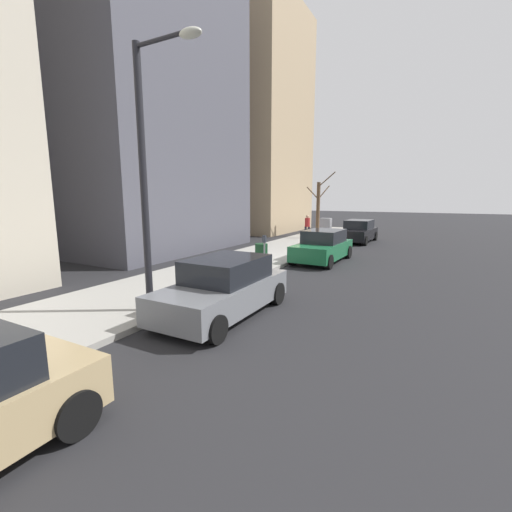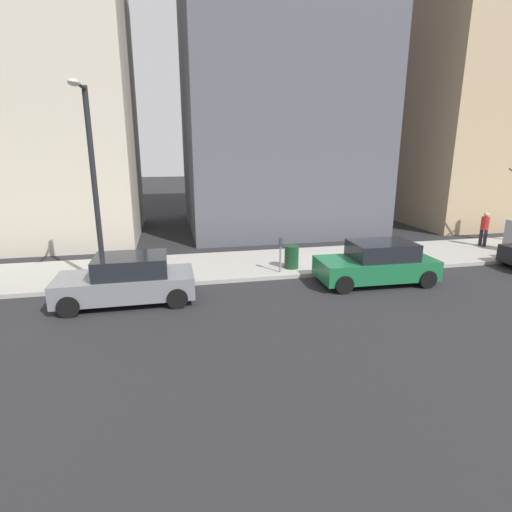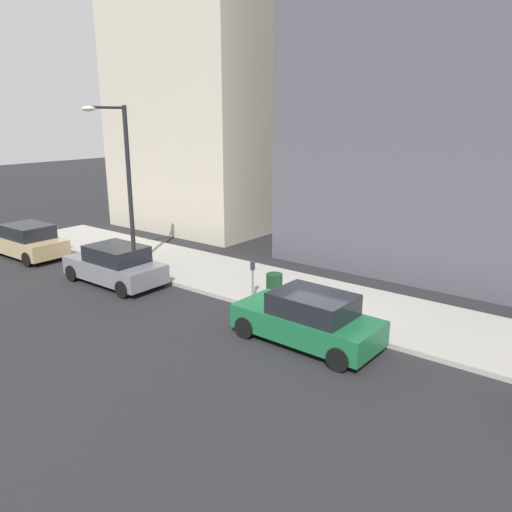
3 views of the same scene
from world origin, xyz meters
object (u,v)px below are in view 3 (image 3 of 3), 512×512
Objects in this scene: parked_car_green at (308,319)px; streetlamp at (123,174)px; office_block_center at (448,40)px; parked_car_tan at (27,241)px; parking_meter at (253,276)px; trash_bin at (274,286)px; parked_car_grey at (115,265)px.

streetlamp is at bearing 83.42° from parked_car_green.
parked_car_tan is at bearing 130.13° from office_block_center.
parked_car_green is 14.99m from parked_car_tan.
parked_car_tan is 3.12× the size of parking_meter.
parking_meter is 0.83m from trash_bin.
streetlamp is at bearing -74.79° from parked_car_tan.
streetlamp is at bearing 139.82° from office_block_center.
parking_meter is 0.07× the size of office_block_center.
parking_meter is (1.59, -5.45, 0.24)m from parked_car_grey.
parking_meter is at bearing -73.95° from parked_car_grey.
parking_meter reaches higher than trash_bin.
parking_meter is at bearing -82.35° from parked_car_tan.
office_block_center is (10.34, -2.46, 8.39)m from parking_meter.
parked_car_green is at bearing -176.43° from office_block_center.
streetlamp is 0.35× the size of office_block_center.
streetlamp reaches higher than parking_meter.
parking_meter is 0.21× the size of streetlamp.
parked_car_grey is 0.65× the size of streetlamp.
office_block_center is (9.89, -1.87, 8.77)m from trash_bin.
streetlamp reaches higher than trash_bin.
office_block_center reaches higher than parked_car_tan.
parking_meter is at bearing 127.33° from trash_bin.
parked_car_green is 14.71m from office_block_center.
parked_car_green is 3.15× the size of parking_meter.
parked_car_grey is at bearing -145.72° from streetlamp.
parked_car_grey is 6.34m from parked_car_tan.
trash_bin is (2.12, -12.38, -0.14)m from parked_car_tan.
parked_car_grey is at bearing -89.70° from parked_car_tan.
parked_car_green is 8.65m from parked_car_grey.
office_block_center is (11.93, -7.90, 8.63)m from parked_car_grey.
streetlamp is 7.82m from trash_bin.
streetlamp is (1.42, 0.97, 3.28)m from parked_car_grey.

